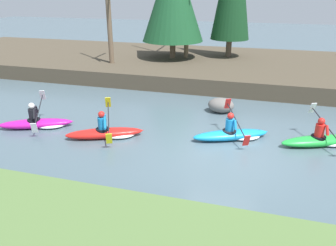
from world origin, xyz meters
TOP-DOWN VIEW (x-y plane):
  - ground_plane at (0.00, 0.00)m, footprint 90.00×90.00m
  - riverbank_far at (0.00, 10.89)m, footprint 44.00×10.02m
  - bare_tree_upstream at (-7.61, 8.27)m, footprint 2.69×2.66m
  - bare_tree_mid_upstream at (-3.73, 11.17)m, footprint 3.88×3.83m
  - kayaker_lead at (3.19, 1.56)m, footprint 2.70×1.96m
  - kayaker_middle at (0.25, 1.22)m, footprint 2.69×1.94m
  - kayaker_trailing at (-4.07, 0.14)m, footprint 2.70×1.95m
  - kayaker_far_back at (-6.98, 0.23)m, footprint 2.71×1.96m
  - boulder_midstream at (-0.54, 3.84)m, footprint 1.10×0.86m

SIDE VIEW (x-z plane):
  - ground_plane at x=0.00m, z-range 0.00..0.00m
  - kayaker_lead at x=3.19m, z-range -0.40..0.80m
  - kayaker_middle at x=0.25m, z-range -0.40..0.80m
  - kayaker_trailing at x=-4.07m, z-range -0.40..0.80m
  - kayaker_far_back at x=-6.98m, z-range -0.40..0.80m
  - boulder_midstream at x=-0.54m, z-range 0.00..0.62m
  - riverbank_far at x=0.00m, z-range 0.00..0.82m
  - bare_tree_upstream at x=-7.61m, z-range 0.69..5.48m
  - bare_tree_mid_upstream at x=-3.73m, z-range 0.62..7.68m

